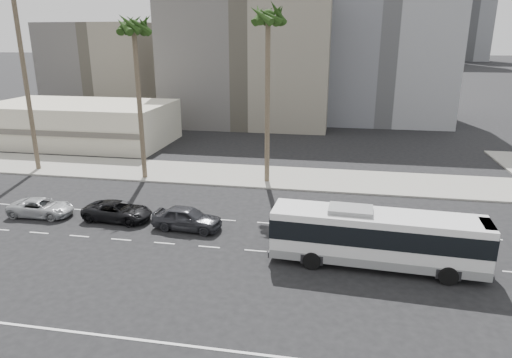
% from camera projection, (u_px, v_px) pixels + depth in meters
% --- Properties ---
extents(ground, '(700.00, 700.00, 0.00)m').
position_uv_depth(ground, '(304.00, 255.00, 27.71)').
color(ground, black).
rests_on(ground, ground).
extents(sidewalk_north, '(120.00, 7.00, 0.15)m').
position_uv_depth(sidewalk_north, '(317.00, 179.00, 42.24)').
color(sidewalk_north, gray).
rests_on(sidewalk_north, ground).
extents(commercial_low, '(22.00, 12.16, 5.00)m').
position_uv_depth(commercial_low, '(81.00, 123.00, 56.54)').
color(commercial_low, beige).
rests_on(commercial_low, ground).
extents(midrise_beige_west, '(24.00, 18.00, 18.00)m').
position_uv_depth(midrise_beige_west, '(251.00, 63.00, 69.34)').
color(midrise_beige_west, '#605C57').
rests_on(midrise_beige_west, ground).
extents(midrise_gray_center, '(20.00, 20.00, 26.00)m').
position_uv_depth(midrise_gray_center, '(384.00, 36.00, 71.26)').
color(midrise_gray_center, slate).
rests_on(midrise_gray_center, ground).
extents(midrise_beige_far, '(18.00, 16.00, 15.00)m').
position_uv_depth(midrise_beige_far, '(110.00, 69.00, 78.96)').
color(midrise_beige_far, '#605C57').
rests_on(midrise_beige_far, ground).
extents(highrise_far, '(22.00, 22.00, 60.00)m').
position_uv_depth(highrise_far, '(470.00, 5.00, 250.73)').
color(highrise_far, '#595B62').
rests_on(highrise_far, ground).
extents(city_bus, '(12.17, 3.37, 3.46)m').
position_uv_depth(city_bus, '(376.00, 237.00, 25.94)').
color(city_bus, silver).
rests_on(city_bus, ground).
extents(car_a, '(2.30, 4.95, 1.64)m').
position_uv_depth(car_a, '(187.00, 218.00, 31.22)').
color(car_a, '#2B2C30').
rests_on(car_a, ground).
extents(car_b, '(2.58, 5.11, 1.39)m').
position_uv_depth(car_b, '(118.00, 211.00, 32.83)').
color(car_b, black).
rests_on(car_b, ground).
extents(car_c, '(2.31, 4.78, 1.31)m').
position_uv_depth(car_c, '(41.00, 207.00, 33.62)').
color(car_c, '#A2A4A7').
rests_on(car_c, ground).
extents(palm_near, '(4.61, 4.61, 15.55)m').
position_uv_depth(palm_near, '(268.00, 20.00, 37.40)').
color(palm_near, brown).
rests_on(palm_near, ground).
extents(palm_mid, '(4.80, 4.80, 14.84)m').
position_uv_depth(palm_mid, '(134.00, 30.00, 38.73)').
color(palm_mid, brown).
rests_on(palm_mid, ground).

